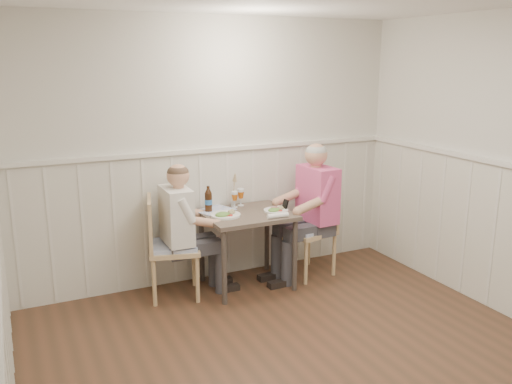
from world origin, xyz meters
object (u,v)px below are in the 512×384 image
dining_table (247,223)px  beer_bottle (208,200)px  grass_vase (233,191)px  chair_left (167,243)px  man_in_pink (313,220)px  chair_right (312,225)px  diner_cream (181,241)px

dining_table → beer_bottle: 0.44m
grass_vase → chair_left: bearing=-166.0°
beer_bottle → grass_vase: (0.29, 0.08, 0.04)m
grass_vase → man_in_pink: bearing=-22.7°
dining_table → beer_bottle: size_ratio=3.26×
chair_right → beer_bottle: bearing=170.5°
chair_left → diner_cream: bearing=-18.5°
chair_left → grass_vase: size_ratio=2.75×
chair_left → dining_table: bearing=-6.9°
beer_bottle → chair_left: bearing=-167.4°
dining_table → man_in_pink: bearing=-3.0°
chair_left → man_in_pink: bearing=-5.0°
chair_right → diner_cream: (-1.40, 0.04, 0.02)m
dining_table → chair_left: size_ratio=0.86×
grass_vase → chair_right: bearing=-18.6°
chair_right → grass_vase: size_ratio=2.74×
chair_left → grass_vase: grass_vase is taller
dining_table → chair_left: 0.79m
dining_table → chair_right: bearing=1.3°
chair_right → chair_left: size_ratio=1.00×
diner_cream → man_in_pink: bearing=-3.7°
beer_bottle → grass_vase: bearing=16.1°
man_in_pink → diner_cream: size_ratio=1.08×
dining_table → man_in_pink: 0.73m
man_in_pink → diner_cream: (-1.37, 0.09, -0.05)m
diner_cream → beer_bottle: 0.48m
chair_right → diner_cream: diner_cream is taller
diner_cream → grass_vase: diner_cream is taller
chair_right → chair_left: 1.52m
dining_table → chair_left: chair_left is taller
chair_right → grass_vase: (-0.78, 0.26, 0.39)m
chair_right → grass_vase: bearing=161.4°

